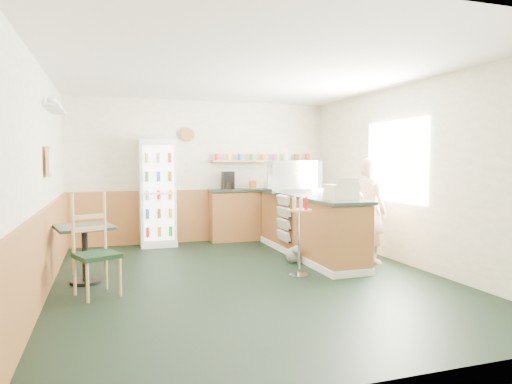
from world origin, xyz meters
name	(u,v)px	position (x,y,z in m)	size (l,w,h in m)	color
ground	(249,278)	(0.00, 0.00, 0.00)	(6.00, 6.00, 0.00)	black
room_envelope	(219,163)	(-0.23, 0.73, 1.52)	(5.04, 6.02, 2.72)	#F1E9CD
service_counter	(308,228)	(1.35, 1.07, 0.46)	(0.68, 3.01, 1.01)	#A66935
back_counter	(264,212)	(1.19, 2.80, 0.55)	(2.24, 0.42, 1.69)	#A66935
drinks_fridge	(157,193)	(-0.90, 2.74, 0.97)	(0.64, 0.54, 1.94)	white
display_case	(293,177)	(1.35, 1.73, 1.28)	(0.95, 0.50, 0.54)	silver
cash_register	(341,192)	(1.35, -0.02, 1.12)	(0.37, 0.39, 0.22)	beige
shopkeeper	(370,210)	(2.05, 0.35, 0.80)	(0.53, 0.38, 1.60)	tan
condiment_stand	(299,225)	(0.69, -0.09, 0.70)	(0.34, 0.34, 1.06)	silver
newspaper_rack	(284,219)	(0.99, 1.25, 0.61)	(0.10, 0.48, 0.76)	black
cafe_table	(85,243)	(-2.05, 0.42, 0.52)	(0.81, 0.81, 0.74)	black
cafe_chair	(97,241)	(-1.89, -0.11, 0.62)	(0.58, 0.59, 1.19)	black
dog_doorstop	(294,254)	(0.92, 0.65, 0.13)	(0.24, 0.31, 0.29)	gray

